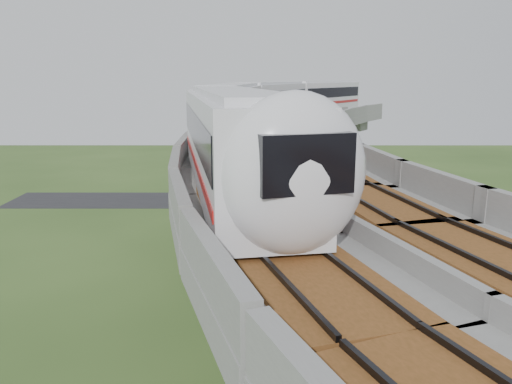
# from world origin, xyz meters

# --- Properties ---
(ground) EXTENTS (160.00, 160.00, 0.00)m
(ground) POSITION_xyz_m (0.00, 0.00, 0.00)
(ground) COLOR #344F1F
(ground) RESTS_ON ground
(dirt_lot) EXTENTS (18.00, 26.00, 0.04)m
(dirt_lot) POSITION_xyz_m (14.00, -2.00, 0.02)
(dirt_lot) COLOR gray
(dirt_lot) RESTS_ON ground
(asphalt_road) EXTENTS (60.00, 8.00, 0.03)m
(asphalt_road) POSITION_xyz_m (0.00, 30.00, 0.01)
(asphalt_road) COLOR #232326
(asphalt_road) RESTS_ON ground
(viaduct) EXTENTS (19.58, 73.98, 11.40)m
(viaduct) POSITION_xyz_m (3.84, 0.00, 9.05)
(viaduct) COLOR #99968E
(viaduct) RESTS_ON ground
(metro_train) EXTENTS (17.17, 60.18, 3.64)m
(metro_train) POSITION_xyz_m (1.43, 11.32, 12.31)
(metro_train) COLOR silver
(metro_train) RESTS_ON ground
(fence) EXTENTS (3.87, 38.73, 1.50)m
(fence) POSITION_xyz_m (9.75, 0.00, 0.75)
(fence) COLOR #2D382D
(fence) RESTS_ON ground
(tree_0) EXTENTS (2.28, 2.28, 2.89)m
(tree_0) POSITION_xyz_m (11.38, 22.57, 1.92)
(tree_0) COLOR #382314
(tree_0) RESTS_ON ground
(tree_1) EXTENTS (2.59, 2.59, 3.02)m
(tree_1) POSITION_xyz_m (9.57, 17.79, 1.92)
(tree_1) COLOR #382314
(tree_1) RESTS_ON ground
(tree_2) EXTENTS (2.78, 2.78, 2.96)m
(tree_2) POSITION_xyz_m (7.80, 11.55, 1.77)
(tree_2) COLOR #382314
(tree_2) RESTS_ON ground
(tree_3) EXTENTS (2.70, 2.70, 2.95)m
(tree_3) POSITION_xyz_m (6.50, 4.04, 1.80)
(tree_3) COLOR #382314
(tree_3) RESTS_ON ground
(tree_4) EXTENTS (1.97, 1.97, 2.45)m
(tree_4) POSITION_xyz_m (6.77, -0.16, 1.60)
(tree_4) COLOR #382314
(tree_4) RESTS_ON ground
(tree_5) EXTENTS (2.68, 2.68, 3.66)m
(tree_5) POSITION_xyz_m (6.50, -7.63, 2.52)
(tree_5) COLOR #382314
(tree_5) RESTS_ON ground
(car_white) EXTENTS (2.82, 3.94, 1.25)m
(car_white) POSITION_xyz_m (8.95, -5.67, 0.66)
(car_white) COLOR white
(car_white) RESTS_ON dirt_lot
(car_red) EXTENTS (3.59, 3.62, 1.25)m
(car_red) POSITION_xyz_m (13.53, -0.96, 0.66)
(car_red) COLOR maroon
(car_red) RESTS_ON dirt_lot
(car_dark) EXTENTS (4.40, 2.01, 1.25)m
(car_dark) POSITION_xyz_m (14.12, 1.54, 0.66)
(car_dark) COLOR black
(car_dark) RESTS_ON dirt_lot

